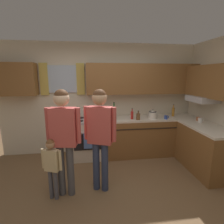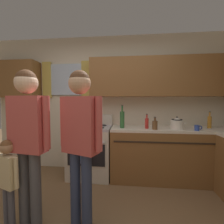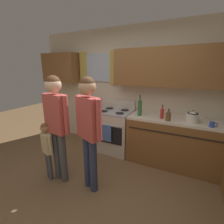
{
  "view_description": "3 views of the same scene",
  "coord_description": "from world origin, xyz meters",
  "px_view_note": "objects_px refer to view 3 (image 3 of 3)",
  "views": [
    {
      "loc": [
        -0.24,
        -2.21,
        1.85
      ],
      "look_at": [
        0.16,
        0.77,
        1.21
      ],
      "focal_mm": 27.28,
      "sensor_mm": 36.0,
      "label": 1
    },
    {
      "loc": [
        0.41,
        -1.28,
        1.35
      ],
      "look_at": [
        0.18,
        0.87,
        1.21
      ],
      "focal_mm": 25.86,
      "sensor_mm": 36.0,
      "label": 2
    },
    {
      "loc": [
        1.08,
        -1.35,
        1.75
      ],
      "look_at": [
        0.03,
        0.78,
        1.1
      ],
      "focal_mm": 25.08,
      "sensor_mm": 36.0,
      "label": 3
    }
  ],
  "objects_px": {
    "bottle_wine_green": "(140,108)",
    "mug_cobalt_blue": "(212,124)",
    "adult_in_plaid": "(89,123)",
    "adult_holding_child": "(56,118)",
    "bottle_squat_brown": "(168,116)",
    "bottle_sauce_red": "(162,113)",
    "small_child": "(47,145)",
    "stove_oven": "(114,130)",
    "stovetop_kettle": "(193,117)"
  },
  "relations": [
    {
      "from": "bottle_wine_green",
      "to": "mug_cobalt_blue",
      "type": "xyz_separation_m",
      "value": [
        1.17,
        -0.12,
        -0.11
      ]
    },
    {
      "from": "bottle_sauce_red",
      "to": "small_child",
      "type": "height_order",
      "value": "bottle_sauce_red"
    },
    {
      "from": "bottle_sauce_red",
      "to": "adult_holding_child",
      "type": "distance_m",
      "value": 1.77
    },
    {
      "from": "adult_holding_child",
      "to": "small_child",
      "type": "relative_size",
      "value": 1.74
    },
    {
      "from": "mug_cobalt_blue",
      "to": "stovetop_kettle",
      "type": "relative_size",
      "value": 0.42
    },
    {
      "from": "bottle_wine_green",
      "to": "bottle_sauce_red",
      "type": "xyz_separation_m",
      "value": [
        0.41,
        -0.01,
        -0.06
      ]
    },
    {
      "from": "stove_oven",
      "to": "bottle_sauce_red",
      "type": "xyz_separation_m",
      "value": [
        0.99,
        -0.11,
        0.53
      ]
    },
    {
      "from": "stove_oven",
      "to": "adult_in_plaid",
      "type": "bearing_deg",
      "value": -81.02
    },
    {
      "from": "bottle_squat_brown",
      "to": "bottle_sauce_red",
      "type": "xyz_separation_m",
      "value": [
        -0.12,
        0.09,
        0.02
      ]
    },
    {
      "from": "bottle_wine_green",
      "to": "small_child",
      "type": "relative_size",
      "value": 0.41
    },
    {
      "from": "bottle_wine_green",
      "to": "small_child",
      "type": "bearing_deg",
      "value": -131.6
    },
    {
      "from": "bottle_squat_brown",
      "to": "small_child",
      "type": "height_order",
      "value": "bottle_squat_brown"
    },
    {
      "from": "adult_holding_child",
      "to": "stovetop_kettle",
      "type": "bearing_deg",
      "value": 32.67
    },
    {
      "from": "stove_oven",
      "to": "adult_in_plaid",
      "type": "xyz_separation_m",
      "value": [
        0.19,
        -1.23,
        0.58
      ]
    },
    {
      "from": "stovetop_kettle",
      "to": "stove_oven",
      "type": "bearing_deg",
      "value": 175.92
    },
    {
      "from": "adult_in_plaid",
      "to": "adult_holding_child",
      "type": "bearing_deg",
      "value": -175.14
    },
    {
      "from": "bottle_squat_brown",
      "to": "bottle_sauce_red",
      "type": "relative_size",
      "value": 0.84
    },
    {
      "from": "stove_oven",
      "to": "mug_cobalt_blue",
      "type": "bearing_deg",
      "value": -7.33
    },
    {
      "from": "bottle_squat_brown",
      "to": "adult_holding_child",
      "type": "height_order",
      "value": "adult_holding_child"
    },
    {
      "from": "stovetop_kettle",
      "to": "adult_in_plaid",
      "type": "bearing_deg",
      "value": -138.72
    },
    {
      "from": "adult_in_plaid",
      "to": "bottle_squat_brown",
      "type": "bearing_deg",
      "value": 48.56
    },
    {
      "from": "bottle_wine_green",
      "to": "adult_in_plaid",
      "type": "xyz_separation_m",
      "value": [
        -0.38,
        -1.13,
        -0.0
      ]
    },
    {
      "from": "bottle_wine_green",
      "to": "bottle_squat_brown",
      "type": "relative_size",
      "value": 1.92
    },
    {
      "from": "bottle_wine_green",
      "to": "small_child",
      "type": "xyz_separation_m",
      "value": [
        -1.11,
        -1.25,
        -0.45
      ]
    },
    {
      "from": "bottle_wine_green",
      "to": "mug_cobalt_blue",
      "type": "height_order",
      "value": "bottle_wine_green"
    },
    {
      "from": "stovetop_kettle",
      "to": "adult_in_plaid",
      "type": "xyz_separation_m",
      "value": [
        -1.28,
        -1.12,
        0.05
      ]
    },
    {
      "from": "mug_cobalt_blue",
      "to": "adult_holding_child",
      "type": "bearing_deg",
      "value": -153.38
    },
    {
      "from": "adult_holding_child",
      "to": "adult_in_plaid",
      "type": "height_order",
      "value": "adult_holding_child"
    },
    {
      "from": "stovetop_kettle",
      "to": "adult_holding_child",
      "type": "bearing_deg",
      "value": -147.33
    },
    {
      "from": "adult_in_plaid",
      "to": "bottle_sauce_red",
      "type": "bearing_deg",
      "value": 54.73
    },
    {
      "from": "bottle_squat_brown",
      "to": "bottle_sauce_red",
      "type": "bearing_deg",
      "value": 143.28
    },
    {
      "from": "bottle_sauce_red",
      "to": "small_child",
      "type": "relative_size",
      "value": 0.25
    },
    {
      "from": "bottle_wine_green",
      "to": "bottle_squat_brown",
      "type": "height_order",
      "value": "bottle_wine_green"
    },
    {
      "from": "adult_holding_child",
      "to": "stove_oven",
      "type": "bearing_deg",
      "value": 74.65
    },
    {
      "from": "bottle_squat_brown",
      "to": "stovetop_kettle",
      "type": "xyz_separation_m",
      "value": [
        0.37,
        0.09,
        0.02
      ]
    },
    {
      "from": "bottle_squat_brown",
      "to": "adult_holding_child",
      "type": "bearing_deg",
      "value": -143.45
    },
    {
      "from": "stovetop_kettle",
      "to": "adult_in_plaid",
      "type": "distance_m",
      "value": 1.7
    },
    {
      "from": "bottle_wine_green",
      "to": "adult_in_plaid",
      "type": "height_order",
      "value": "adult_in_plaid"
    },
    {
      "from": "mug_cobalt_blue",
      "to": "stove_oven",
      "type": "bearing_deg",
      "value": 172.67
    },
    {
      "from": "stove_oven",
      "to": "bottle_wine_green",
      "type": "height_order",
      "value": "bottle_wine_green"
    },
    {
      "from": "bottle_wine_green",
      "to": "adult_holding_child",
      "type": "distance_m",
      "value": 1.49
    },
    {
      "from": "stove_oven",
      "to": "bottle_sauce_red",
      "type": "bearing_deg",
      "value": -6.18
    },
    {
      "from": "stove_oven",
      "to": "bottle_wine_green",
      "type": "xyz_separation_m",
      "value": [
        0.58,
        -0.1,
        0.58
      ]
    },
    {
      "from": "mug_cobalt_blue",
      "to": "small_child",
      "type": "height_order",
      "value": "mug_cobalt_blue"
    },
    {
      "from": "stove_oven",
      "to": "mug_cobalt_blue",
      "type": "distance_m",
      "value": 1.82
    },
    {
      "from": "bottle_wine_green",
      "to": "mug_cobalt_blue",
      "type": "distance_m",
      "value": 1.18
    },
    {
      "from": "bottle_sauce_red",
      "to": "adult_in_plaid",
      "type": "bearing_deg",
      "value": -125.27
    },
    {
      "from": "bottle_sauce_red",
      "to": "small_child",
      "type": "bearing_deg",
      "value": -140.72
    },
    {
      "from": "stove_oven",
      "to": "bottle_squat_brown",
      "type": "xyz_separation_m",
      "value": [
        1.1,
        -0.2,
        0.51
      ]
    },
    {
      "from": "stovetop_kettle",
      "to": "adult_holding_child",
      "type": "height_order",
      "value": "adult_holding_child"
    }
  ]
}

